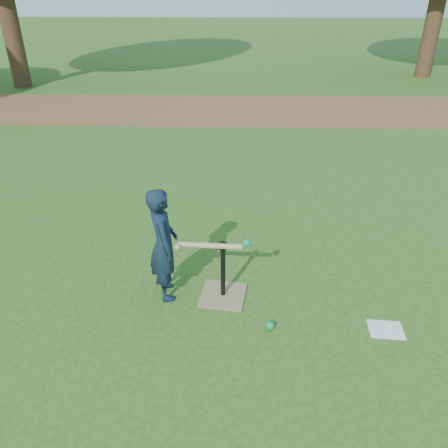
{
  "coord_description": "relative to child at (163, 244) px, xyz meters",
  "views": [
    {
      "loc": [
        0.43,
        -3.21,
        2.72
      ],
      "look_at": [
        0.31,
        0.53,
        0.65
      ],
      "focal_mm": 35.0,
      "sensor_mm": 36.0,
      "label": 1
    }
  ],
  "objects": [
    {
      "name": "ground",
      "position": [
        0.25,
        -0.25,
        -0.57
      ],
      "size": [
        80.0,
        80.0,
        0.0
      ],
      "primitive_type": "plane",
      "color": "#285116",
      "rests_on": "ground"
    },
    {
      "name": "dirt_strip",
      "position": [
        0.25,
        7.25,
        -0.56
      ],
      "size": [
        24.0,
        3.0,
        0.01
      ],
      "primitive_type": "cube",
      "color": "brown",
      "rests_on": "ground"
    },
    {
      "name": "child",
      "position": [
        0.0,
        0.0,
        0.0
      ],
      "size": [
        0.38,
        0.48,
        1.14
      ],
      "primitive_type": "imported",
      "rotation": [
        0.0,
        0.0,
        1.86
      ],
      "color": "#101E31",
      "rests_on": "ground"
    },
    {
      "name": "wiffle_ball_ground",
      "position": [
        1.0,
        -0.49,
        -0.53
      ],
      "size": [
        0.08,
        0.08,
        0.08
      ],
      "primitive_type": "sphere",
      "color": "#0C8846",
      "rests_on": "ground"
    },
    {
      "name": "clipboard",
      "position": [
        2.03,
        -0.47,
        -0.56
      ],
      "size": [
        0.32,
        0.25,
        0.01
      ],
      "primitive_type": "cube",
      "rotation": [
        0.0,
        0.0,
        -0.07
      ],
      "color": "white",
      "rests_on": "ground"
    },
    {
      "name": "batting_tee",
      "position": [
        0.56,
        -0.03,
        -0.46
      ],
      "size": [
        0.49,
        0.49,
        0.61
      ],
      "color": "#817552",
      "rests_on": "ground"
    },
    {
      "name": "swing_action",
      "position": [
        0.48,
        -0.06,
        0.04
      ],
      "size": [
        0.71,
        0.11,
        0.12
      ],
      "color": "tan",
      "rests_on": "ground"
    }
  ]
}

